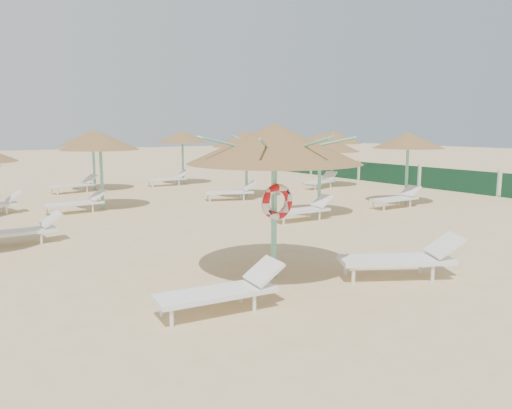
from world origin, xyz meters
TOP-DOWN VIEW (x-y plane):
  - ground at (0.00, 0.00)m, footprint 120.00×120.00m
  - main_palapa at (-0.40, 0.18)m, footprint 3.29×3.29m
  - lounger_main_a at (-2.11, -0.84)m, footprint 2.10×0.84m
  - lounger_main_b at (1.65, -1.25)m, footprint 2.34×1.72m
  - palapa_field at (2.27, 10.42)m, footprint 19.54×13.52m
  - windbreak_fence at (14.00, 9.96)m, footprint 0.08×19.84m

SIDE VIEW (x-z plane):
  - ground at x=0.00m, z-range 0.00..0.00m
  - lounger_main_a at x=-2.11m, z-range -0.02..0.73m
  - lounger_main_b at x=1.65m, z-range -0.02..0.82m
  - windbreak_fence at x=14.00m, z-range -0.05..1.05m
  - palapa_field at x=2.27m, z-range 0.96..3.68m
  - main_palapa at x=-0.40m, z-range 1.09..4.04m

